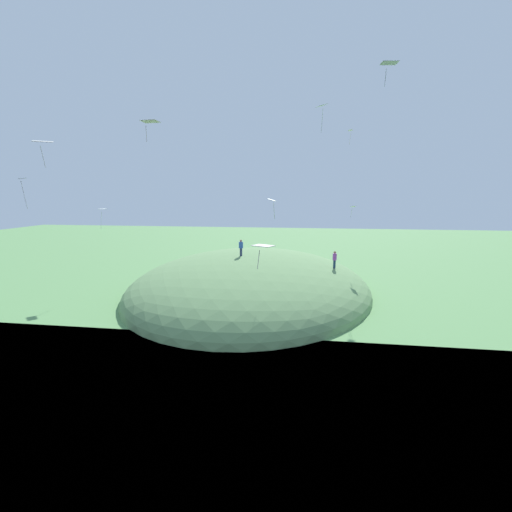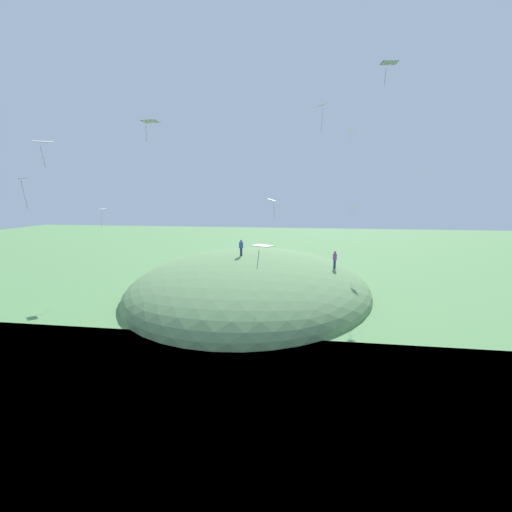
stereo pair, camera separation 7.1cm
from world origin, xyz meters
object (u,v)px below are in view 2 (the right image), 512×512
object	(u,v)px
kite_1	(353,208)
kite_7	(23,183)
kite_4	(272,201)
person_walking_path	(335,258)
kite_8	(103,210)
kite_0	(43,142)
kite_10	(262,246)
kite_3	(351,131)
kite_9	(322,107)
kite_5	(389,64)
kite_2	(150,122)
person_with_child	(241,246)

from	to	relation	value
kite_1	kite_7	world-z (taller)	kite_7
kite_4	kite_7	distance (m)	18.31
person_walking_path	kite_4	distance (m)	9.65
kite_4	kite_8	xyz separation A→B (m)	(4.96, 18.52, -1.09)
kite_0	kite_10	size ratio (longest dim) A/B	1.24
kite_1	kite_8	distance (m)	26.66
kite_3	kite_8	distance (m)	29.44
kite_7	kite_10	distance (m)	17.87
kite_0	kite_9	xyz separation A→B (m)	(12.17, -17.01, 4.20)
kite_3	kite_4	distance (m)	18.31
kite_9	kite_10	size ratio (longest dim) A/B	1.74
kite_3	kite_10	distance (m)	29.13
kite_3	kite_4	world-z (taller)	kite_3
kite_5	kite_8	size ratio (longest dim) A/B	0.57
person_walking_path	kite_9	distance (m)	13.99
kite_2	kite_7	distance (m)	9.65
person_with_child	kite_2	xyz separation A→B (m)	(-10.56, 4.46, 10.19)
kite_4	person_with_child	bearing A→B (deg)	35.92
kite_4	kite_2	bearing A→B (deg)	124.56
kite_7	person_with_child	bearing A→B (deg)	-44.48
kite_2	kite_10	distance (m)	13.27
person_with_child	kite_1	xyz separation A→B (m)	(3.96, -11.45, 3.79)
kite_2	kite_3	distance (m)	25.76
kite_3	person_with_child	bearing A→B (deg)	129.95
kite_4	kite_10	world-z (taller)	kite_4
kite_1	kite_5	distance (m)	19.18
kite_1	kite_4	world-z (taller)	kite_4
person_walking_path	kite_2	bearing A→B (deg)	-116.85
person_with_child	kite_8	bearing A→B (deg)	-64.84
person_with_child	kite_4	bearing A→B (deg)	60.93
kite_7	kite_10	xyz separation A→B (m)	(-3.81, -17.10, -3.52)
person_with_child	kite_3	size ratio (longest dim) A/B	0.98
person_walking_path	kite_2	size ratio (longest dim) A/B	1.22
kite_0	kite_5	world-z (taller)	kite_5
kite_4	kite_8	bearing A→B (deg)	75.02
kite_1	kite_2	bearing A→B (deg)	132.39
kite_2	kite_8	distance (m)	16.25
kite_1	kite_10	xyz separation A→B (m)	(-20.78, 7.13, -1.33)
kite_7	kite_10	size ratio (longest dim) A/B	1.61
person_walking_path	kite_1	distance (m)	6.41
kite_5	kite_7	size ratio (longest dim) A/B	0.57
kite_1	kite_3	world-z (taller)	kite_3
person_with_child	kite_3	bearing A→B (deg)	154.95
kite_5	kite_4	bearing A→B (deg)	41.83
person_walking_path	kite_3	world-z (taller)	kite_3
kite_0	kite_10	xyz separation A→B (m)	(-1.78, -13.70, -5.84)
kite_1	kite_2	distance (m)	22.46
kite_3	kite_7	world-z (taller)	kite_3
kite_3	kite_0	bearing A→B (deg)	139.79
person_with_child	kite_9	size ratio (longest dim) A/B	0.73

